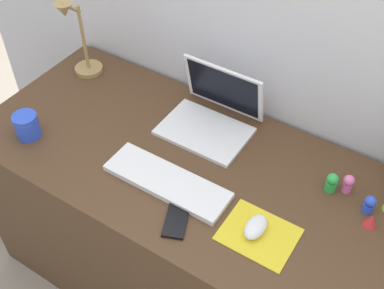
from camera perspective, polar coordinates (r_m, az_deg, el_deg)
ground_plane at (r=2.19m, az=0.67°, el=-15.87°), size 6.00×6.00×0.00m
back_wall at (r=1.77m, az=7.50°, el=7.06°), size 2.78×0.05×1.67m
desk at (r=1.88m, az=0.77°, el=-10.35°), size 1.58×0.68×0.74m
laptop at (r=1.70m, az=2.45°, el=3.79°), size 0.30×0.26×0.21m
keyboard at (r=1.54m, az=-2.92°, el=-4.31°), size 0.41×0.13×0.02m
mousepad at (r=1.44m, az=7.76°, el=-10.31°), size 0.21×0.17×0.00m
mouse at (r=1.43m, az=7.42°, el=-9.49°), size 0.06×0.10×0.03m
cell_phone at (r=1.45m, az=-1.83°, el=-8.75°), size 0.11×0.14×0.01m
desk_lamp at (r=1.92m, az=-13.11°, el=11.66°), size 0.11×0.15×0.33m
coffee_mug at (r=1.76m, az=-18.66°, el=2.10°), size 0.08×0.08×0.09m
toy_figurine_pink at (r=1.57m, az=17.71°, el=-4.31°), size 0.03×0.03×0.07m
toy_figurine_blue at (r=1.54m, az=19.92°, el=-6.55°), size 0.03×0.03×0.06m
toy_figurine_green at (r=1.56m, az=15.93°, el=-4.26°), size 0.04×0.04×0.07m
toy_figurine_red at (r=1.52m, az=20.11°, el=-8.31°), size 0.04×0.04×0.04m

